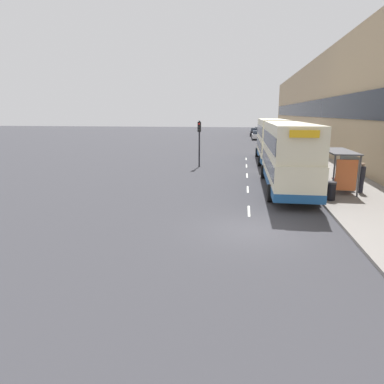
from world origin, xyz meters
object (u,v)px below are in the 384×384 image
at_px(bus_shelter, 342,163).
at_px(litter_bin, 331,191).
at_px(double_decker_bus_near, 288,155).
at_px(car_2, 258,131).
at_px(pedestrian_1, 321,170).
at_px(car_1, 257,135).
at_px(pedestrian_2, 351,176).
at_px(traffic_light_far_kerb, 199,136).
at_px(car_0, 255,132).
at_px(double_decker_bus_ahead, 272,139).
at_px(pedestrian_at_shelter, 348,172).
at_px(pedestrian_3, 306,166).
at_px(pedestrian_4, 362,177).

bearing_deg(bus_shelter, litter_bin, -114.28).
xyz_separation_m(double_decker_bus_near, car_2, (0.59, 61.27, -1.46)).
bearing_deg(pedestrian_1, car_2, 91.97).
distance_m(car_1, pedestrian_2, 43.76).
xyz_separation_m(car_2, traffic_light_far_kerb, (-7.46, -52.53, 2.04)).
xyz_separation_m(double_decker_bus_near, car_0, (-0.40, 53.43, -1.41)).
distance_m(car_0, traffic_light_far_kerb, 45.21).
xyz_separation_m(double_decker_bus_ahead, pedestrian_at_shelter, (4.20, -12.09, -1.28)).
xyz_separation_m(double_decker_bus_ahead, pedestrian_3, (1.86, -9.62, -1.31)).
xyz_separation_m(bus_shelter, traffic_light_far_kerb, (-10.17, 9.17, 1.00)).
relative_size(car_0, pedestrian_3, 2.44).
bearing_deg(pedestrian_at_shelter, traffic_light_far_kerb, 146.57).
distance_m(double_decker_bus_near, car_1, 43.61).
bearing_deg(car_2, litter_bin, -88.68).
relative_size(bus_shelter, pedestrian_3, 2.56).
height_order(double_decker_bus_ahead, car_1, double_decker_bus_ahead).
xyz_separation_m(pedestrian_at_shelter, pedestrian_4, (0.14, -2.33, 0.08)).
xyz_separation_m(pedestrian_1, pedestrian_4, (1.74, -3.08, 0.08)).
distance_m(double_decker_bus_ahead, traffic_light_far_kerb, 8.41).
bearing_deg(car_2, double_decker_bus_near, -90.55).
height_order(double_decker_bus_ahead, pedestrian_1, double_decker_bus_ahead).
distance_m(pedestrian_at_shelter, pedestrian_3, 3.39).
xyz_separation_m(car_0, car_2, (0.99, 7.84, -0.04)).
distance_m(car_2, pedestrian_4, 62.30).
height_order(bus_shelter, double_decker_bus_near, double_decker_bus_near).
height_order(bus_shelter, car_1, bus_shelter).
bearing_deg(car_2, double_decker_bus_ahead, -90.68).
relative_size(car_0, traffic_light_far_kerb, 0.95).
height_order(double_decker_bus_near, litter_bin, double_decker_bus_near).
xyz_separation_m(pedestrian_4, litter_bin, (-2.29, -2.22, -0.41)).
xyz_separation_m(car_0, pedestrian_at_shelter, (4.62, -52.02, 0.14)).
height_order(pedestrian_2, traffic_light_far_kerb, traffic_light_far_kerb).
bearing_deg(pedestrian_1, litter_bin, -95.96).
distance_m(double_decker_bus_ahead, pedestrian_4, 15.10).
xyz_separation_m(double_decker_bus_ahead, traffic_light_far_kerb, (-6.90, -4.76, 0.59)).
bearing_deg(pedestrian_3, car_2, 91.30).
bearing_deg(traffic_light_far_kerb, pedestrian_1, -34.68).
xyz_separation_m(pedestrian_at_shelter, litter_bin, (-2.15, -4.55, -0.34)).
relative_size(double_decker_bus_near, traffic_light_far_kerb, 2.68).
bearing_deg(pedestrian_1, car_0, 93.38).
relative_size(car_2, pedestrian_at_shelter, 2.24).
xyz_separation_m(bus_shelter, pedestrian_2, (0.70, 0.46, -0.86)).
xyz_separation_m(bus_shelter, double_decker_bus_near, (-3.30, 0.43, 0.41)).
distance_m(double_decker_bus_near, pedestrian_at_shelter, 4.63).
distance_m(pedestrian_4, litter_bin, 3.21).
bearing_deg(double_decker_bus_near, car_0, 90.43).
height_order(car_1, pedestrian_3, pedestrian_3).
xyz_separation_m(car_1, pedestrian_4, (4.65, -44.50, 0.25)).
height_order(car_0, pedestrian_4, pedestrian_4).
bearing_deg(car_1, car_0, 90.63).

